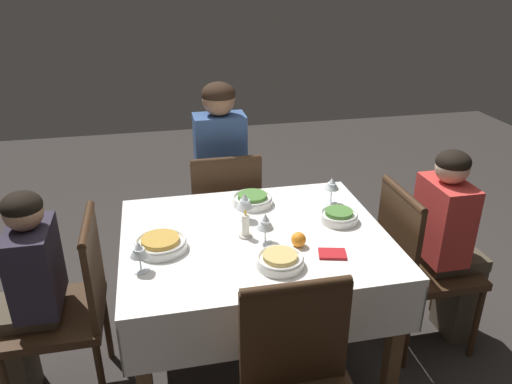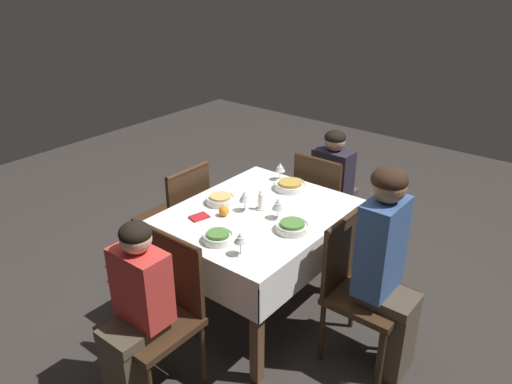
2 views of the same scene
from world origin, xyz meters
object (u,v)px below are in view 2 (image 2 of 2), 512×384
at_px(candle_centerpiece, 260,203).
at_px(napkin_red_folded, 199,217).
at_px(bowl_north, 292,226).
at_px(wine_glass_south, 245,197).
at_px(chair_north, 359,284).
at_px(chair_west, 324,201).
at_px(person_child_dark, 335,185).
at_px(person_child_red, 134,311).
at_px(bowl_east, 218,237).
at_px(wine_glass_west, 280,168).
at_px(bowl_west, 290,185).
at_px(chair_east, 160,309).
at_px(orange_fruit, 224,211).
at_px(dining_table, 257,226).
at_px(person_adult_denim, 387,262).
at_px(wine_glass_north, 278,204).
at_px(bowl_south, 221,199).
at_px(wine_glass_east, 240,238).
at_px(chair_south, 178,214).

distance_m(candle_centerpiece, napkin_red_folded, 0.40).
height_order(bowl_north, wine_glass_south, wine_glass_south).
distance_m(chair_north, chair_west, 1.10).
xyz_separation_m(person_child_dark, napkin_red_folded, (1.30, -0.24, 0.18)).
bearing_deg(person_child_red, bowl_east, 85.21).
bearing_deg(wine_glass_west, chair_north, 62.84).
bearing_deg(chair_west, wine_glass_south, 85.29).
relative_size(chair_north, bowl_west, 3.98).
xyz_separation_m(chair_east, bowl_west, (-1.27, -0.03, 0.27)).
distance_m(chair_east, orange_fruit, 0.75).
relative_size(bowl_north, wine_glass_west, 1.56).
bearing_deg(person_child_red, bowl_west, 91.37).
bearing_deg(bowl_east, orange_fruit, -144.28).
bearing_deg(chair_north, dining_table, 92.62).
distance_m(person_adult_denim, wine_glass_south, 0.97).
relative_size(wine_glass_north, bowl_south, 0.72).
xyz_separation_m(candle_centerpiece, napkin_red_folded, (0.33, -0.23, -0.04)).
bearing_deg(napkin_red_folded, bowl_west, 164.21).
height_order(chair_west, person_child_dark, person_child_dark).
xyz_separation_m(dining_table, bowl_north, (0.05, 0.31, 0.13)).
bearing_deg(wine_glass_south, person_child_dark, 176.04).
xyz_separation_m(person_child_red, orange_fruit, (-0.85, -0.13, 0.19)).
distance_m(chair_north, bowl_south, 1.05).
distance_m(bowl_south, candle_centerpiece, 0.28).
bearing_deg(dining_table, bowl_north, 80.44).
bearing_deg(candle_centerpiece, wine_glass_west, -158.75).
xyz_separation_m(wine_glass_west, orange_fruit, (0.67, 0.05, -0.06)).
height_order(person_child_red, person_child_dark, person_child_red).
distance_m(person_child_dark, wine_glass_south, 1.08).
height_order(chair_east, bowl_west, chair_east).
xyz_separation_m(dining_table, wine_glass_south, (0.03, -0.08, 0.20)).
bearing_deg(chair_west, bowl_east, 92.20).
height_order(person_child_red, bowl_north, person_child_red).
height_order(bowl_north, bowl_west, same).
bearing_deg(chair_east, person_child_red, -90.00).
distance_m(wine_glass_south, candle_centerpiece, 0.11).
bearing_deg(orange_fruit, bowl_west, 170.46).
xyz_separation_m(bowl_north, bowl_east, (0.37, -0.26, 0.00)).
relative_size(person_adult_denim, person_child_red, 1.17).
xyz_separation_m(person_child_red, wine_glass_west, (-1.52, -0.18, 0.25)).
xyz_separation_m(person_child_red, napkin_red_folded, (-0.73, -0.23, 0.16)).
bearing_deg(person_child_dark, orange_fruit, 83.52).
distance_m(person_child_dark, wine_glass_east, 1.51).
bearing_deg(chair_east, person_child_dark, 89.97).
distance_m(person_child_red, orange_fruit, 0.88).
distance_m(chair_south, bowl_west, 0.87).
bearing_deg(person_child_red, bowl_north, 71.88).
distance_m(dining_table, wine_glass_north, 0.25).
bearing_deg(chair_south, chair_east, 41.37).
bearing_deg(chair_south, chair_west, 139.74).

